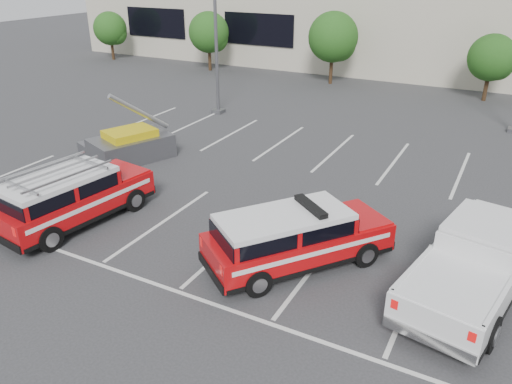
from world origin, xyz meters
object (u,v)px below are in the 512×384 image
tree_left (210,34)px  fire_chief_suv (295,242)px  tree_mid_right (493,59)px  utility_rig (129,146)px  ladder_suv (72,200)px  light_pole_left (215,16)px  convention_building (441,5)px  tree_mid_left (334,39)px  tree_far_left (111,30)px  white_pickup (476,267)px

tree_left → fire_chief_suv: (17.07, -22.27, -2.03)m
tree_mid_right → utility_rig: bearing=-125.2°
ladder_suv → utility_rig: utility_rig is taller
tree_mid_right → light_pole_left: 16.72m
utility_rig → ladder_suv: bearing=-44.7°
tree_left → fire_chief_suv: size_ratio=0.84×
tree_left → utility_rig: 19.55m
tree_left → light_pole_left: (6.91, -10.05, 2.41)m
convention_building → tree_mid_left: size_ratio=12.38×
tree_mid_right → fire_chief_suv: bearing=-97.5°
tree_far_left → light_pole_left: bearing=-30.7°
white_pickup → ladder_suv: (-11.97, -2.09, 0.06)m
tree_mid_left → fire_chief_suv: (7.07, -22.27, -2.30)m
tree_far_left → white_pickup: tree_far_left is taller
utility_rig → tree_far_left: bearing=155.6°
tree_mid_left → utility_rig: (-2.68, -18.00, -2.45)m
convention_building → light_pole_left: size_ratio=5.86×
convention_building → ladder_suv: convention_building is taller
convention_building → tree_left: (-15.09, -9.82, -1.95)m
fire_chief_suv → ladder_suv: 7.48m
tree_far_left → tree_mid_right: 30.00m
white_pickup → ladder_suv: 12.15m
light_pole_left → white_pickup: (14.73, -11.21, -4.45)m
tree_left → tree_mid_left: bearing=0.0°
tree_left → white_pickup: tree_left is taller
light_pole_left → fire_chief_suv: bearing=-50.3°
tree_mid_right → fire_chief_suv: 22.53m
tree_mid_right → utility_rig: tree_mid_right is taller
tree_far_left → tree_mid_right: same height
tree_mid_left → tree_mid_right: 10.01m
tree_far_left → utility_rig: size_ratio=1.02×
tree_far_left → ladder_suv: tree_far_left is taller
tree_mid_left → ladder_suv: 23.46m
tree_left → white_pickup: bearing=-44.5°
ladder_suv → fire_chief_suv: bearing=16.2°
tree_mid_left → ladder_suv: tree_mid_left is taller
tree_mid_left → ladder_suv: bearing=-90.8°
tree_mid_right → fire_chief_suv: tree_mid_right is taller
ladder_suv → utility_rig: size_ratio=1.35×
utility_rig → fire_chief_suv: bearing=-2.0°
convention_building → tree_left: size_ratio=13.58×
white_pickup → utility_rig: utility_rig is taller
utility_rig → convention_building: bearing=96.0°
tree_far_left → ladder_suv: bearing=-49.9°
fire_chief_suv → ladder_suv: (-7.40, -1.08, 0.05)m
tree_mid_left → fire_chief_suv: bearing=-72.4°
tree_left → light_pole_left: light_pole_left is taller
tree_mid_right → tree_mid_left: bearing=180.0°
tree_mid_right → convention_building: bearing=116.6°
fire_chief_suv → white_pickup: 4.68m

